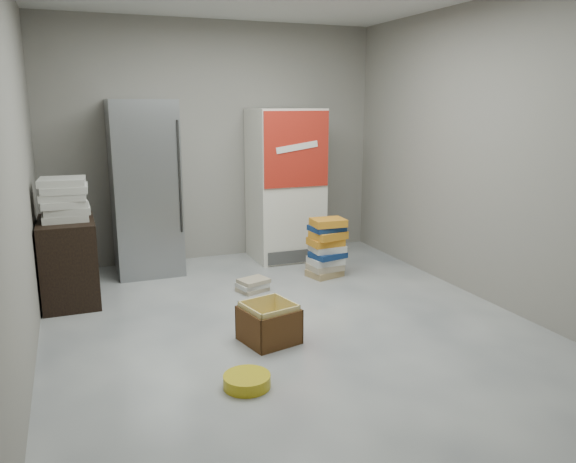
% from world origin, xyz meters
% --- Properties ---
extents(ground, '(5.00, 5.00, 0.00)m').
position_xyz_m(ground, '(0.00, 0.00, 0.00)').
color(ground, silver).
rests_on(ground, ground).
extents(room_shell, '(4.04, 5.04, 2.82)m').
position_xyz_m(room_shell, '(0.00, 0.00, 1.80)').
color(room_shell, gray).
rests_on(room_shell, ground).
extents(steel_fridge, '(0.70, 0.72, 1.90)m').
position_xyz_m(steel_fridge, '(-0.90, 2.13, 0.95)').
color(steel_fridge, gray).
rests_on(steel_fridge, ground).
extents(coke_cooler, '(0.80, 0.73, 1.80)m').
position_xyz_m(coke_cooler, '(0.75, 2.12, 0.90)').
color(coke_cooler, silver).
rests_on(coke_cooler, ground).
extents(wood_shelf, '(0.50, 0.80, 0.80)m').
position_xyz_m(wood_shelf, '(-1.73, 1.40, 0.40)').
color(wood_shelf, black).
rests_on(wood_shelf, ground).
extents(supply_box_stack, '(0.44, 0.44, 0.39)m').
position_xyz_m(supply_box_stack, '(-1.72, 1.39, 0.99)').
color(supply_box_stack, beige).
rests_on(supply_box_stack, wood_shelf).
extents(phonebook_stack_main, '(0.42, 0.38, 0.65)m').
position_xyz_m(phonebook_stack_main, '(0.89, 1.23, 0.32)').
color(phonebook_stack_main, tan).
rests_on(phonebook_stack_main, ground).
extents(phonebook_stack_side, '(0.35, 0.31, 0.13)m').
position_xyz_m(phonebook_stack_side, '(-0.02, 1.04, 0.06)').
color(phonebook_stack_side, tan).
rests_on(phonebook_stack_side, ground).
extents(cardboard_box, '(0.48, 0.48, 0.32)m').
position_xyz_m(cardboard_box, '(-0.27, -0.17, 0.13)').
color(cardboard_box, yellow).
rests_on(cardboard_box, ground).
extents(bucket_lid, '(0.34, 0.34, 0.09)m').
position_xyz_m(bucket_lid, '(-0.66, -0.82, 0.04)').
color(bucket_lid, gold).
rests_on(bucket_lid, ground).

